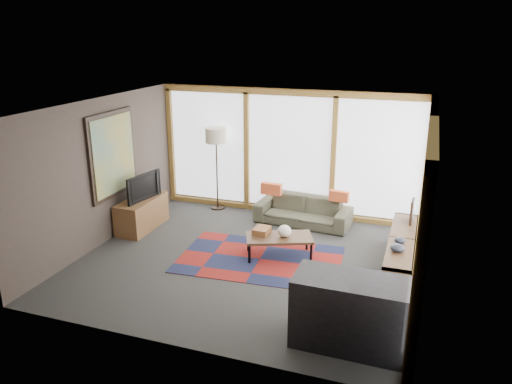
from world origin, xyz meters
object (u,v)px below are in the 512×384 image
(sofa, at_px, (303,211))
(floor_lamp, at_px, (217,169))
(tv_console, at_px, (142,214))
(bar_counter, at_px, (352,313))
(television, at_px, (140,186))
(coffee_table, at_px, (279,246))
(bookshelf, at_px, (401,255))

(sofa, bearing_deg, floor_lamp, 176.76)
(floor_lamp, distance_m, tv_console, 1.89)
(bar_counter, bearing_deg, tv_console, 151.85)
(television, bearing_deg, sofa, -56.14)
(coffee_table, bearing_deg, bookshelf, 3.59)
(floor_lamp, height_order, tv_console, floor_lamp)
(coffee_table, height_order, tv_console, tv_console)
(sofa, height_order, bar_counter, bar_counter)
(bookshelf, bearing_deg, tv_console, 177.40)
(sofa, distance_m, floor_lamp, 2.08)
(bookshelf, height_order, television, television)
(bookshelf, relative_size, television, 2.58)
(bookshelf, bearing_deg, television, 177.42)
(television, bearing_deg, tv_console, 90.66)
(floor_lamp, xyz_separation_m, bookshelf, (3.95, -1.76, -0.59))
(television, bearing_deg, floor_lamp, -20.49)
(floor_lamp, height_order, television, floor_lamp)
(coffee_table, xyz_separation_m, tv_console, (-2.88, 0.35, 0.12))
(sofa, relative_size, television, 2.10)
(television, relative_size, bar_counter, 0.63)
(coffee_table, relative_size, television, 1.24)
(sofa, height_order, television, television)
(sofa, xyz_separation_m, tv_console, (-2.90, -1.26, 0.03))
(coffee_table, xyz_separation_m, television, (-2.87, 0.34, 0.67))
(floor_lamp, bearing_deg, bookshelf, -23.97)
(floor_lamp, xyz_separation_m, bar_counter, (3.50, -3.99, -0.43))
(sofa, relative_size, bookshelf, 0.81)
(floor_lamp, xyz_separation_m, tv_console, (-0.93, -1.53, -0.58))
(sofa, height_order, tv_console, tv_console)
(sofa, relative_size, tv_console, 1.55)
(bookshelf, relative_size, tv_console, 1.91)
(floor_lamp, distance_m, bar_counter, 5.33)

